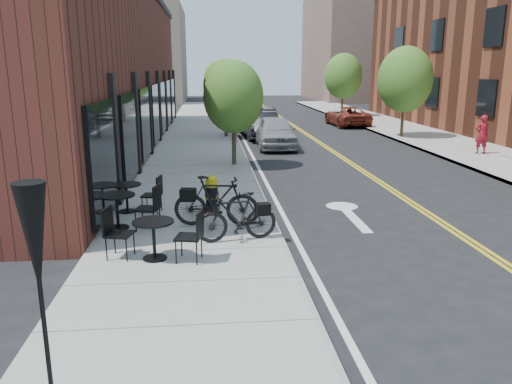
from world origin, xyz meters
name	(u,v)px	position (x,y,z in m)	size (l,w,h in m)	color
ground	(288,252)	(0.00, 0.00, 0.00)	(120.00, 120.00, 0.00)	black
sidewalk_near	(197,162)	(-2.00, 10.00, 0.06)	(4.00, 70.00, 0.12)	#9E9B93
sidewalk_far	(488,157)	(10.00, 10.00, 0.06)	(4.00, 70.00, 0.12)	#9E9B93
building_near	(95,71)	(-6.50, 14.00, 3.50)	(5.00, 28.00, 7.00)	#482217
bg_building_left	(147,55)	(-8.00, 48.00, 5.00)	(8.00, 14.00, 10.00)	#726656
bg_building_right	(356,47)	(16.00, 50.00, 6.00)	(10.00, 16.00, 12.00)	brown
tree_near_a	(233,97)	(-0.60, 9.00, 2.60)	(2.20, 2.20, 3.81)	#382B1E
tree_near_b	(225,86)	(-0.60, 17.00, 2.71)	(2.30, 2.30, 3.98)	#382B1E
tree_near_c	(221,85)	(-0.60, 25.00, 2.53)	(2.10, 2.10, 3.67)	#382B1E
tree_near_d	(218,79)	(-0.60, 33.00, 2.79)	(2.40, 2.40, 4.11)	#382B1E
tree_far_b	(405,79)	(8.60, 16.00, 3.06)	(2.80, 2.80, 4.62)	#382B1E
tree_far_c	(343,76)	(8.60, 28.00, 3.06)	(2.80, 2.80, 4.62)	#382B1E
fire_hydrant	(212,193)	(-1.49, 2.81, 0.56)	(0.40, 0.40, 0.92)	maroon
bicycle_left	(237,217)	(-1.00, 0.47, 0.63)	(0.48, 1.70, 1.02)	black
bicycle_right	(216,201)	(-1.40, 1.51, 0.70)	(0.55, 1.93, 1.16)	black
bistro_set_a	(154,234)	(-2.60, -0.42, 0.61)	(1.85, 0.93, 0.97)	black
bistro_set_b	(117,206)	(-3.60, 1.53, 0.63)	(1.94, 0.98, 1.02)	black
bistro_set_c	(127,194)	(-3.60, 2.87, 0.59)	(1.76, 0.87, 0.93)	black
patio_umbrella	(37,258)	(-3.13, -4.95, 1.93)	(0.41, 0.41, 2.52)	black
parked_car_a	(275,132)	(1.58, 13.63, 0.74)	(1.74, 4.32, 1.47)	gray
parked_car_b	(259,122)	(1.19, 17.24, 0.80)	(1.70, 4.88, 1.61)	black
parked_car_c	(238,106)	(0.83, 29.58, 0.79)	(2.20, 5.42, 1.57)	#B8B9BE
parked_car_far	(347,116)	(7.40, 22.25, 0.62)	(2.06, 4.46, 1.24)	maroon
pedestrian	(482,134)	(9.86, 10.44, 0.93)	(0.59, 0.39, 1.62)	maroon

